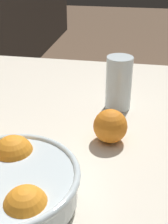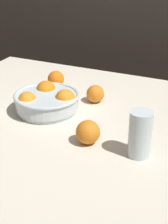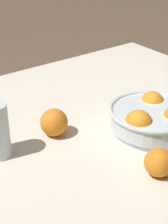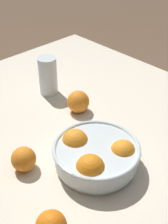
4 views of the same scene
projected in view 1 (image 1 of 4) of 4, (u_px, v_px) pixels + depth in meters
name	position (u px, v px, depth m)	size (l,w,h in m)	color
dining_table	(64.00, 185.00, 0.69)	(1.31, 1.14, 0.71)	beige
fruit_bowl	(7.00, 186.00, 0.53)	(0.25, 0.25, 0.10)	silver
juice_glass	(119.00, 86.00, 0.85)	(0.07, 0.07, 0.15)	#F4A314
orange_loose_near_bowl	(110.00, 126.00, 0.72)	(0.08, 0.08, 0.08)	orange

